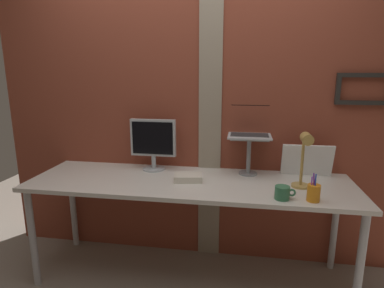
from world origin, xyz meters
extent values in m
plane|color=gray|center=(0.00, 0.00, 0.00)|extent=(6.00, 6.00, 0.00)
cube|color=brown|center=(0.00, 0.39, 1.19)|extent=(3.28, 0.12, 2.38)
cube|color=gray|center=(0.12, 0.32, 1.19)|extent=(0.18, 0.01, 2.38)
cube|color=black|center=(1.22, 0.31, 1.52)|extent=(0.37, 0.03, 0.03)
cube|color=black|center=(1.22, 0.31, 1.33)|extent=(0.37, 0.03, 0.03)
cube|color=black|center=(1.05, 0.31, 1.42)|extent=(0.03, 0.03, 0.16)
cube|color=silver|center=(0.01, -0.01, 0.76)|extent=(2.33, 0.68, 0.03)
cylinder|color=#B2B2B7|center=(-1.09, -0.29, 0.37)|extent=(0.05, 0.05, 0.74)
cylinder|color=#B2B2B7|center=(1.12, -0.29, 0.37)|extent=(0.05, 0.05, 0.74)
cylinder|color=#B2B2B7|center=(-1.09, 0.27, 0.37)|extent=(0.05, 0.05, 0.74)
cylinder|color=#B2B2B7|center=(1.12, 0.27, 0.37)|extent=(0.05, 0.05, 0.74)
cylinder|color=#ADB2B7|center=(-0.32, 0.21, 0.78)|extent=(0.18, 0.18, 0.01)
cylinder|color=#ADB2B7|center=(-0.32, 0.21, 0.84)|extent=(0.04, 0.04, 0.10)
cube|color=#ADB2B7|center=(-0.32, 0.21, 1.04)|extent=(0.36, 0.04, 0.29)
cube|color=black|center=(-0.32, 0.19, 1.04)|extent=(0.33, 0.00, 0.26)
cylinder|color=gray|center=(0.43, 0.21, 0.78)|extent=(0.14, 0.14, 0.01)
cylinder|color=gray|center=(0.43, 0.21, 0.92)|extent=(0.03, 0.03, 0.27)
cube|color=gray|center=(0.43, 0.21, 1.06)|extent=(0.28, 0.22, 0.01)
cube|color=#ADB2B7|center=(0.43, 0.21, 1.07)|extent=(0.32, 0.24, 0.01)
cube|color=#2D2D30|center=(0.43, 0.23, 1.08)|extent=(0.28, 0.15, 0.00)
cube|color=#ADB2B7|center=(0.43, 0.35, 1.19)|extent=(0.32, 0.05, 0.23)
cube|color=black|center=(0.43, 0.34, 1.19)|extent=(0.29, 0.04, 0.20)
cube|color=white|center=(0.86, 0.24, 0.90)|extent=(0.37, 0.07, 0.25)
cylinder|color=tan|center=(0.78, -0.01, 0.78)|extent=(0.12, 0.12, 0.02)
cylinder|color=tan|center=(0.78, -0.01, 0.97)|extent=(0.02, 0.02, 0.36)
cylinder|color=tan|center=(0.78, -0.10, 1.13)|extent=(0.07, 0.11, 0.07)
cylinder|color=orange|center=(0.82, -0.25, 0.83)|extent=(0.08, 0.08, 0.10)
cylinder|color=blue|center=(0.82, -0.27, 0.87)|extent=(0.01, 0.01, 0.17)
cylinder|color=purple|center=(0.82, -0.25, 0.87)|extent=(0.03, 0.02, 0.17)
cylinder|color=purple|center=(0.82, -0.25, 0.86)|extent=(0.02, 0.02, 0.15)
cylinder|color=purple|center=(0.80, -0.26, 0.86)|extent=(0.01, 0.02, 0.14)
cylinder|color=#33724C|center=(0.63, -0.25, 0.82)|extent=(0.09, 0.09, 0.08)
torus|color=#33724C|center=(0.69, -0.25, 0.82)|extent=(0.05, 0.01, 0.05)
cube|color=silver|center=(0.00, -0.01, 0.80)|extent=(0.22, 0.17, 0.05)
camera|label=1|loc=(0.38, -2.17, 1.55)|focal=29.82mm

